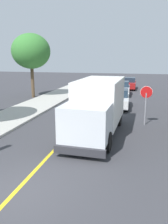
% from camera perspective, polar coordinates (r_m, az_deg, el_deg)
% --- Properties ---
extents(ground_plane, '(120.00, 120.00, 0.00)m').
position_cam_1_polar(ground_plane, '(8.50, -17.22, -18.95)').
color(ground_plane, '#38383D').
extents(centre_line_yellow, '(0.16, 56.00, 0.01)m').
position_cam_1_polar(centre_line_yellow, '(17.13, -0.06, -1.58)').
color(centre_line_yellow, gold).
rests_on(centre_line_yellow, ground).
extents(box_truck, '(2.62, 7.25, 3.20)m').
position_cam_1_polar(box_truck, '(13.39, 3.49, 1.83)').
color(box_truck, silver).
rests_on(box_truck, ground).
extents(parked_car_near, '(1.94, 4.46, 1.67)m').
position_cam_1_polar(parked_car_near, '(20.93, 8.73, 3.26)').
color(parked_car_near, silver).
rests_on(parked_car_near, ground).
extents(parked_car_mid, '(1.93, 4.45, 1.67)m').
position_cam_1_polar(parked_car_mid, '(28.08, 9.53, 5.84)').
color(parked_car_mid, '#B7B7BC').
rests_on(parked_car_mid, ground).
extents(parked_car_far, '(1.80, 4.40, 1.67)m').
position_cam_1_polar(parked_car_far, '(33.63, 11.33, 7.02)').
color(parked_car_far, maroon).
rests_on(parked_car_far, ground).
extents(stop_sign, '(0.80, 0.10, 2.65)m').
position_cam_1_polar(stop_sign, '(15.61, 15.33, 3.39)').
color(stop_sign, gray).
rests_on(stop_sign, ground).
extents(street_tree_down_block, '(4.25, 4.25, 7.06)m').
position_cam_1_polar(street_tree_down_block, '(26.48, -13.18, 14.63)').
color(street_tree_down_block, brown).
rests_on(street_tree_down_block, ground).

